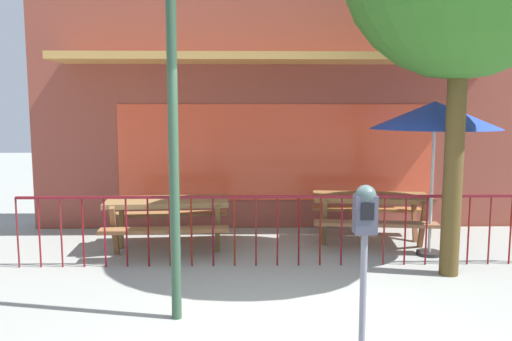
{
  "coord_description": "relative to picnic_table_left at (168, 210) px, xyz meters",
  "views": [
    {
      "loc": [
        -0.59,
        -4.49,
        2.13
      ],
      "look_at": [
        -0.43,
        2.57,
        1.26
      ],
      "focal_mm": 35.44,
      "sensor_mm": 36.0,
      "label": 1
    }
  ],
  "objects": [
    {
      "name": "patio_fence_front",
      "position": [
        1.74,
        -0.8,
        0.05
      ],
      "size": [
        7.27,
        0.04,
        0.97
      ],
      "color": "maroon",
      "rests_on": "ground"
    },
    {
      "name": "ground",
      "position": [
        1.74,
        -2.97,
        -0.61
      ],
      "size": [
        40.0,
        40.0,
        0.0
      ],
      "primitive_type": "plane",
      "color": "gray"
    },
    {
      "name": "patio_umbrella",
      "position": [
        3.85,
        -0.34,
        1.41
      ],
      "size": [
        1.82,
        1.82,
        2.23
      ],
      "color": "#262624",
      "rests_on": "ground"
    },
    {
      "name": "street_lamp",
      "position": [
        0.46,
        -2.51,
        1.87
      ],
      "size": [
        0.28,
        0.28,
        3.77
      ],
      "color": "#2C4A35",
      "rests_on": "ground"
    },
    {
      "name": "picnic_table_left",
      "position": [
        0.0,
        0.0,
        0.0
      ],
      "size": [
        1.88,
        1.47,
        0.79
      ],
      "color": "olive",
      "rests_on": "ground"
    },
    {
      "name": "picnic_table_right",
      "position": [
        3.14,
        0.31,
        0.0
      ],
      "size": [
        1.94,
        1.55,
        0.79
      ],
      "color": "brown",
      "rests_on": "ground"
    },
    {
      "name": "parking_meter_near",
      "position": [
        2.14,
        -3.44,
        0.55
      ],
      "size": [
        0.18,
        0.17,
        1.51
      ],
      "color": "slate",
      "rests_on": "ground"
    },
    {
      "name": "pub_storefront",
      "position": [
        1.74,
        1.64,
        2.06
      ],
      "size": [
        8.63,
        1.47,
        5.37
      ],
      "color": "#5B3416",
      "rests_on": "ground"
    }
  ]
}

